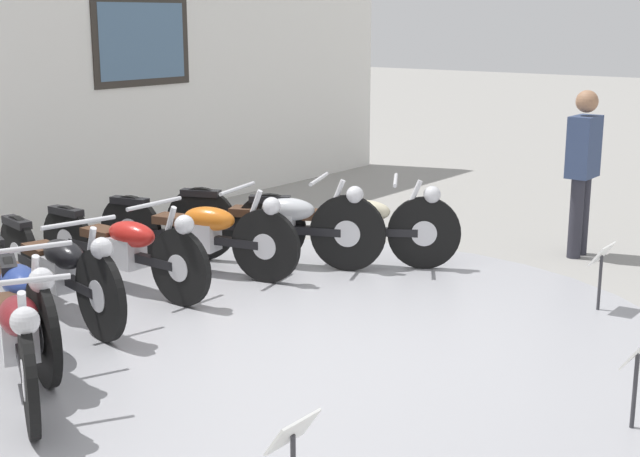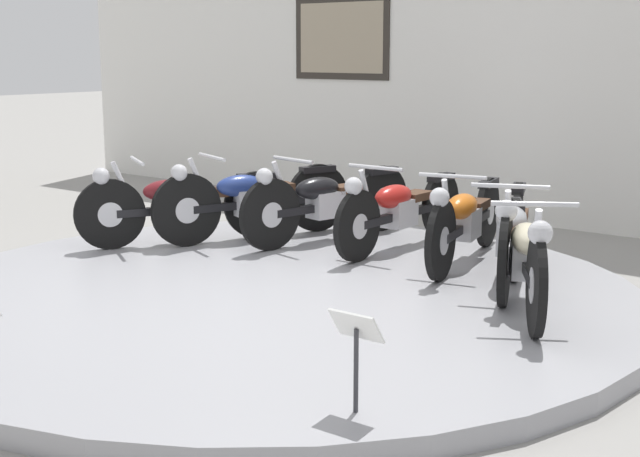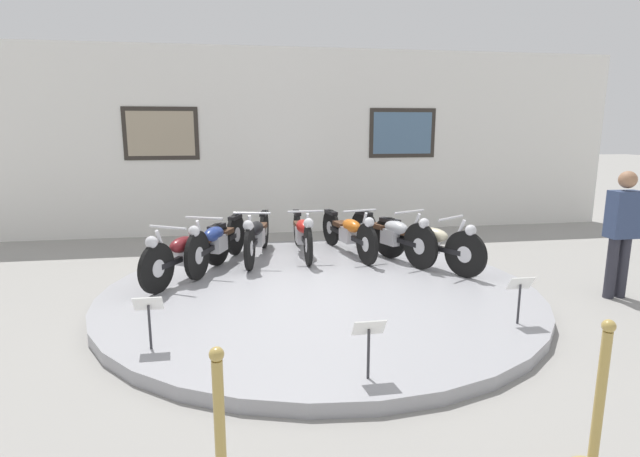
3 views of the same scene
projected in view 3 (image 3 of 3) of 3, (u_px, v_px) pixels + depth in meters
The scene contains 15 objects.
ground_plane at pixel (320, 297), 6.35m from camera, with size 60.00×60.00×0.00m, color gray.
display_platform at pixel (320, 292), 6.33m from camera, with size 5.42×5.42×0.13m, color #99999E.
back_wall at pixel (286, 142), 10.02m from camera, with size 14.00×0.22×3.65m.
motorcycle_maroon at pixel (188, 251), 6.62m from camera, with size 1.05×1.73×0.79m.
motorcycle_blue at pixel (217, 240), 7.20m from camera, with size 0.81×1.88×0.80m.
motorcycle_black at pixel (257, 234), 7.65m from camera, with size 0.59×1.95×0.79m.
motorcycle_red at pixel (303, 232), 7.89m from camera, with size 0.54×1.95×0.78m.
motorcycle_orange at pixel (349, 232), 7.88m from camera, with size 0.60×1.93×0.78m.
motorcycle_silver at pixel (392, 234), 7.62m from camera, with size 0.82×1.89×0.81m.
motorcycle_cream at pixel (427, 241), 7.16m from camera, with size 1.08×1.73×0.79m.
info_placard_front_left at pixel (149, 311), 4.50m from camera, with size 0.26×0.11×0.51m.
info_placard_front_centre at pixel (369, 336), 3.96m from camera, with size 0.26×0.11×0.51m.
info_placard_front_right at pixel (520, 290), 5.09m from camera, with size 0.26×0.11×0.51m.
visitor_standing at pixel (622, 228), 6.18m from camera, with size 0.36×0.22×1.61m.
stanchion_post_right_of_entry at pixel (597, 425), 3.05m from camera, with size 0.28×0.28×1.02m.
Camera 3 is at (-0.99, -5.96, 2.13)m, focal length 28.00 mm.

